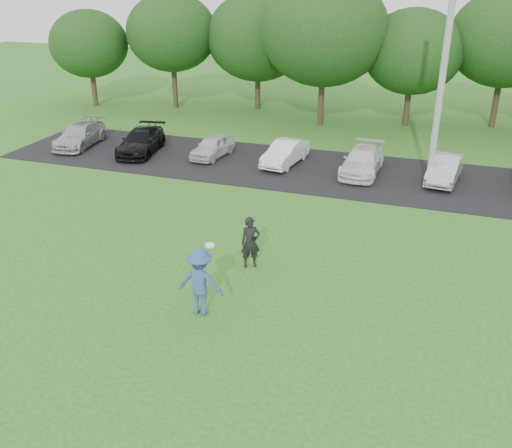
{
  "coord_description": "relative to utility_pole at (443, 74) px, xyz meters",
  "views": [
    {
      "loc": [
        5.41,
        -12.37,
        8.91
      ],
      "look_at": [
        0.0,
        3.5,
        1.3
      ],
      "focal_mm": 40.0,
      "sensor_mm": 36.0,
      "label": 1
    }
  ],
  "objects": [
    {
      "name": "ground",
      "position": [
        -4.98,
        -12.7,
        -4.86
      ],
      "size": [
        100.0,
        100.0,
        0.0
      ],
      "primitive_type": "plane",
      "color": "#2B6C1E",
      "rests_on": "ground"
    },
    {
      "name": "parking_lot",
      "position": [
        -4.98,
        0.3,
        -4.85
      ],
      "size": [
        32.0,
        6.5,
        0.03
      ],
      "primitive_type": "cube",
      "color": "black",
      "rests_on": "ground"
    },
    {
      "name": "utility_pole",
      "position": [
        0.0,
        0.0,
        0.0
      ],
      "size": [
        0.28,
        0.28,
        9.73
      ],
      "primitive_type": "cylinder",
      "color": "#A2A39E",
      "rests_on": "ground"
    },
    {
      "name": "frisbee_player",
      "position": [
        -5.41,
        -12.69,
        -3.87
      ],
      "size": [
        1.31,
        0.79,
        2.23
      ],
      "color": "#365799",
      "rests_on": "ground"
    },
    {
      "name": "camera_bystander",
      "position": [
        -5.01,
        -9.67,
        -4.01
      ],
      "size": [
        0.75,
        0.67,
        1.71
      ],
      "color": "black",
      "rests_on": "ground"
    },
    {
      "name": "parked_cars",
      "position": [
        -6.47,
        0.39,
        -4.26
      ],
      "size": [
        27.9,
        4.69,
        1.2
      ],
      "color": "#AFB2B7",
      "rests_on": "parking_lot"
    },
    {
      "name": "tree_row",
      "position": [
        -3.47,
        10.06,
        0.05
      ],
      "size": [
        42.39,
        9.85,
        8.64
      ],
      "color": "#38281C",
      "rests_on": "ground"
    }
  ]
}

